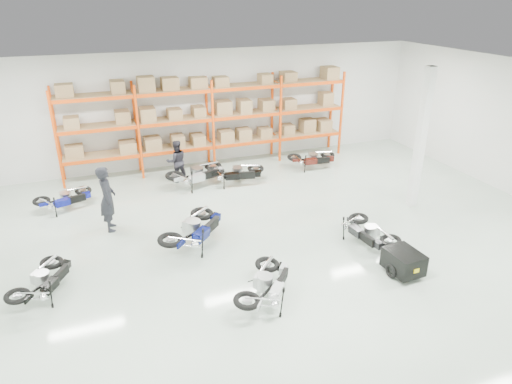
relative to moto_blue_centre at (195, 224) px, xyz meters
name	(u,v)px	position (x,y,z in m)	size (l,w,h in m)	color
room	(272,165)	(2.09, -0.49, 1.63)	(18.00, 18.00, 18.00)	#B4C9B8
pallet_rack	(210,111)	(2.09, 5.96, 1.64)	(11.28, 0.98, 3.62)	#E9480C
structural_column	(421,140)	(7.29, 0.01, 1.63)	(0.25, 0.25, 4.50)	white
moto_blue_centre	(195,224)	(0.00, 0.00, 0.00)	(0.90, 2.02, 1.23)	#070E4D
moto_silver_left	(267,280)	(0.94, -3.04, -0.07)	(0.79, 1.78, 1.09)	silver
moto_black_far_left	(43,276)	(-3.82, -1.05, -0.12)	(0.72, 1.63, 1.00)	black
moto_touring_right	(368,228)	(4.49, -1.67, -0.10)	(0.75, 1.69, 1.04)	black
trailer	(403,262)	(4.49, -3.27, -0.24)	(0.81, 1.53, 0.64)	black
moto_back_a	(64,195)	(-3.42, 3.67, -0.13)	(0.71, 1.60, 0.98)	navy
moto_back_b	(197,170)	(1.07, 4.11, -0.02)	(0.86, 1.94, 1.19)	#ADB0B7
moto_back_c	(236,169)	(2.44, 3.79, -0.07)	(0.80, 1.80, 1.10)	black
moto_back_d	(313,156)	(5.80, 4.29, -0.10)	(0.75, 1.69, 1.03)	#42120D
person_left	(107,199)	(-2.15, 1.74, 0.37)	(0.72, 0.47, 1.98)	black
person_back	(177,161)	(0.46, 4.76, 0.17)	(0.77, 0.60, 1.58)	black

